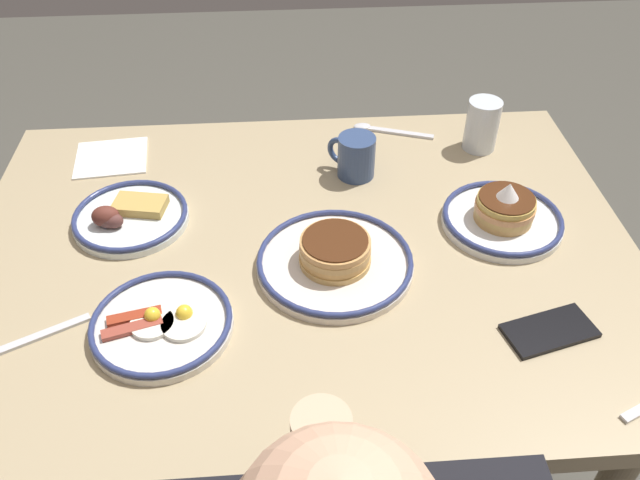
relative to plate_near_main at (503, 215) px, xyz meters
name	(u,v)px	position (x,y,z in m)	size (l,w,h in m)	color
ground_plane	(307,461)	(0.38, 0.04, -0.76)	(6.00, 6.00, 0.00)	#4D4B43
dining_table	(303,278)	(0.38, 0.04, -0.10)	(1.23, 0.90, 0.74)	tan
plate_near_main	(503,215)	(0.00, 0.00, 0.00)	(0.23, 0.23, 0.10)	white
plate_center_pancakes	(335,259)	(0.33, 0.10, 0.00)	(0.28, 0.28, 0.06)	silver
plate_far_companion	(129,216)	(0.71, -0.06, -0.01)	(0.22, 0.22, 0.05)	white
plate_far_side	(162,323)	(0.61, 0.22, -0.01)	(0.23, 0.23, 0.04)	silver
coffee_mug	(355,156)	(0.26, -0.19, 0.02)	(0.10, 0.09, 0.09)	#334772
drinking_glass	(482,127)	(-0.02, -0.27, 0.03)	(0.07, 0.07, 0.11)	silver
cell_phone	(549,331)	(0.00, 0.27, -0.02)	(0.14, 0.07, 0.01)	black
paper_napkin	(111,158)	(0.78, -0.28, -0.02)	(0.15, 0.14, 0.00)	white
fork_far	(27,341)	(0.82, 0.23, -0.02)	(0.18, 0.10, 0.01)	silver
tea_spoon	(382,130)	(0.18, -0.35, -0.02)	(0.18, 0.07, 0.01)	silver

